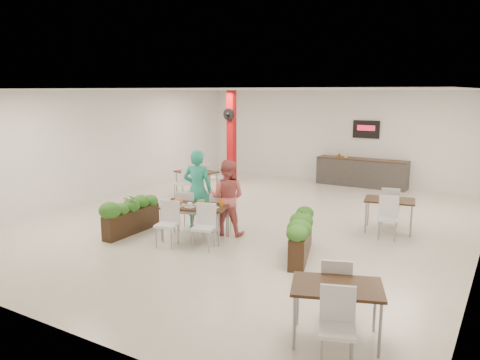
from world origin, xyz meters
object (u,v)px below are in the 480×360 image
at_px(diner_man, 198,190).
at_px(side_table_b, 389,205).
at_px(red_column, 231,136).
at_px(service_counter, 361,172).
at_px(diner_woman, 227,197).
at_px(planter_right, 301,232).
at_px(side_table_a, 196,175).
at_px(planter_left, 131,212).
at_px(side_table_c, 337,295).
at_px(main_table, 195,211).

distance_m(diner_man, side_table_b, 4.40).
distance_m(red_column, service_counter, 4.56).
relative_size(diner_woman, planter_right, 0.95).
bearing_deg(side_table_a, side_table_b, 0.65).
distance_m(side_table_a, side_table_b, 6.08).
bearing_deg(diner_woman, service_counter, -113.74).
bearing_deg(service_counter, planter_left, -110.18).
relative_size(diner_man, side_table_c, 1.12).
distance_m(planter_right, side_table_b, 2.80).
bearing_deg(side_table_a, main_table, -45.92).
height_order(diner_woman, planter_right, diner_woman).
bearing_deg(side_table_c, service_counter, 84.45).
xyz_separation_m(red_column, planter_right, (5.01, -5.51, -1.15)).
bearing_deg(diner_man, side_table_c, 129.38).
xyz_separation_m(diner_woman, planter_left, (-1.90, -1.03, -0.36)).
relative_size(side_table_a, side_table_b, 1.00).
distance_m(planter_left, side_table_b, 5.86).
distance_m(red_column, main_table, 6.31).
xyz_separation_m(service_counter, side_table_a, (-3.97, -3.96, 0.14)).
bearing_deg(planter_left, planter_right, 7.59).
bearing_deg(side_table_c, red_column, 108.85).
distance_m(service_counter, side_table_c, 10.35).
bearing_deg(side_table_a, diner_man, -44.90).
bearing_deg(planter_right, side_table_a, 145.51).
bearing_deg(diner_woman, side_table_c, 123.88).
bearing_deg(side_table_c, side_table_b, 76.05).
distance_m(red_column, planter_left, 6.24).
relative_size(planter_right, side_table_a, 1.06).
xyz_separation_m(red_column, main_table, (2.59, -5.67, -1.01)).
relative_size(main_table, side_table_c, 1.13).
bearing_deg(planter_right, main_table, -176.44).
relative_size(diner_woman, planter_left, 0.98).
distance_m(service_counter, side_table_b, 5.21).
relative_size(main_table, side_table_b, 1.13).
bearing_deg(planter_left, main_table, 13.93).
height_order(diner_woman, side_table_c, diner_woman).
bearing_deg(red_column, diner_man, -66.31).
xyz_separation_m(red_column, side_table_b, (6.06, -2.92, -1.02)).
bearing_deg(diner_man, planter_right, 154.33).
bearing_deg(planter_left, side_table_c, -20.77).
relative_size(diner_woman, side_table_b, 1.01).
xyz_separation_m(service_counter, main_table, (-1.41, -7.53, 0.14)).
height_order(service_counter, side_table_b, service_counter).
relative_size(main_table, planter_right, 1.07).
relative_size(diner_woman, side_table_a, 1.02).
bearing_deg(planter_right, diner_man, 169.79).
bearing_deg(diner_man, diner_woman, 164.54).
xyz_separation_m(diner_man, diner_woman, (0.80, 0.00, -0.09)).
height_order(diner_man, side_table_c, diner_man).
xyz_separation_m(red_column, diner_woman, (3.00, -5.01, -0.80)).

